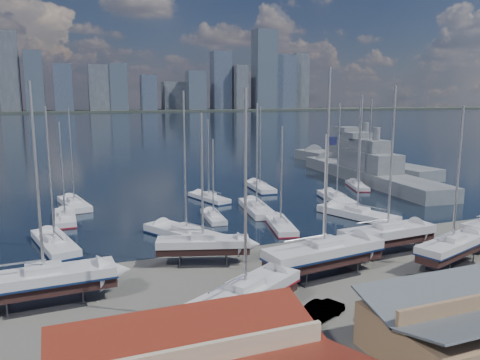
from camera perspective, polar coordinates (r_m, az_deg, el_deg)
name	(u,v)px	position (r m, az deg, el deg)	size (l,w,h in m)	color
ground	(333,271)	(46.74, 11.26, -10.87)	(1400.00, 1400.00, 0.00)	#605E59
water	(94,122)	(347.89, -17.41, 6.72)	(1400.00, 600.00, 0.40)	#182639
far_shore	(78,111)	(607.33, -19.18, 7.92)	(1400.00, 80.00, 2.20)	#2D332D
skyline	(69,79)	(601.07, -20.13, 11.47)	(639.14, 43.80, 107.69)	#475166
shed_grey	(470,324)	(34.66, 26.23, -15.50)	(12.60, 8.40, 4.17)	#8C6B4C
sailboat_cradle_0	(44,280)	(41.07, -22.74, -11.23)	(11.18, 3.58, 17.74)	#2D2D33
sailboat_cradle_1	(245,296)	(35.29, 0.65, -14.00)	(10.71, 8.04, 17.17)	#2D2D33
sailboat_cradle_2	(203,245)	(47.31, -4.53, -7.85)	(9.55, 5.20, 15.09)	#2D2D33
sailboat_cradle_3	(324,253)	(44.71, 10.22, -8.77)	(12.33, 4.86, 19.13)	#2D2D33
sailboat_cradle_4	(387,234)	(52.52, 17.52, -6.33)	(11.11, 3.78, 17.71)	#2D2D33
sailboat_cradle_5	(452,247)	(50.94, 24.45, -7.40)	(10.12, 5.64, 15.79)	#2D2D33
sailboat_moored_0	(55,245)	(56.52, -21.63, -7.39)	(5.43, 11.33, 16.33)	black
sailboat_moored_1	(65,219)	(68.09, -20.53, -4.43)	(2.68, 9.42, 14.06)	black
sailboat_moored_2	(74,205)	(76.04, -19.54, -2.91)	(4.85, 10.77, 15.71)	black
sailboat_moored_3	(186,236)	(56.21, -6.56, -6.82)	(8.67, 12.30, 18.12)	black
sailboat_moored_4	(213,217)	(64.54, -3.26, -4.56)	(2.89, 7.87, 11.62)	black
sailboat_moored_5	(209,199)	(76.43, -3.82, -2.30)	(4.94, 9.59, 13.80)	black
sailboat_moored_6	(281,226)	(60.30, 4.98, -5.64)	(4.62, 9.51, 13.70)	black
sailboat_moored_7	(257,210)	(68.71, 2.03, -3.66)	(4.78, 11.32, 16.57)	black
sailboat_moored_8	(260,188)	(85.29, 2.44, -1.00)	(3.93, 10.78, 15.77)	black
sailboat_moored_9	(357,216)	(67.30, 14.09, -4.24)	(7.03, 12.23, 17.82)	black
sailboat_moored_10	(337,200)	(76.81, 11.69, -2.42)	(5.32, 11.38, 16.42)	black
sailboat_moored_11	(357,186)	(89.58, 14.08, -0.76)	(5.36, 9.09, 13.13)	black
naval_ship_east	(368,173)	(97.16, 15.34, 0.81)	(11.11, 45.12, 18.02)	slate
naval_ship_west	(358,161)	(115.22, 14.14, 2.24)	(10.39, 45.54, 18.06)	slate
car_a	(276,318)	(35.65, 4.40, -16.40)	(1.52, 3.78, 1.29)	gray
car_b	(322,310)	(37.18, 10.00, -15.31)	(1.45, 4.15, 1.37)	gray
car_c	(391,325)	(35.96, 17.95, -16.46)	(2.49, 5.39, 1.50)	gray
car_d	(433,296)	(41.58, 22.49, -12.94)	(2.29, 5.64, 1.64)	gray
flagpole	(326,193)	(44.54, 10.39, -1.56)	(1.16, 0.12, 13.22)	white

